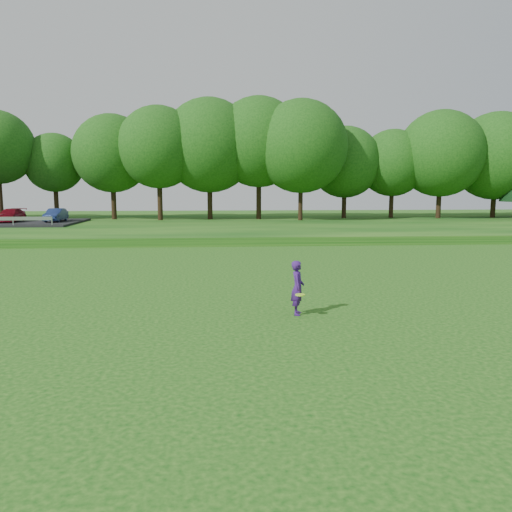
{
  "coord_description": "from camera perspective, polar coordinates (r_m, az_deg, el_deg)",
  "views": [
    {
      "loc": [
        0.95,
        -13.97,
        3.97
      ],
      "look_at": [
        2.36,
        5.09,
        1.3
      ],
      "focal_mm": 35.0,
      "sensor_mm": 36.0,
      "label": 1
    }
  ],
  "objects": [
    {
      "name": "woman",
      "position": [
        15.57,
        4.77,
        -3.64
      ],
      "size": [
        0.5,
        0.91,
        1.7
      ],
      "color": "#3D186D",
      "rests_on": "ground"
    },
    {
      "name": "berm",
      "position": [
        48.12,
        -5.36,
        3.54
      ],
      "size": [
        130.0,
        30.0,
        0.6
      ],
      "primitive_type": "cube",
      "color": "#0C420E",
      "rests_on": "ground"
    },
    {
      "name": "treeline",
      "position": [
        52.15,
        -5.39,
        12.45
      ],
      "size": [
        104.0,
        7.0,
        15.0
      ],
      "primitive_type": null,
      "color": "#12420F",
      "rests_on": "berm"
    },
    {
      "name": "ground",
      "position": [
        14.56,
        -7.88,
        -7.95
      ],
      "size": [
        140.0,
        140.0,
        0.0
      ],
      "primitive_type": "plane",
      "color": "#0C420E",
      "rests_on": "ground"
    },
    {
      "name": "walking_path",
      "position": [
        34.22,
        -5.79,
        1.28
      ],
      "size": [
        130.0,
        1.6,
        0.04
      ],
      "primitive_type": "cube",
      "color": "gray",
      "rests_on": "ground"
    }
  ]
}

